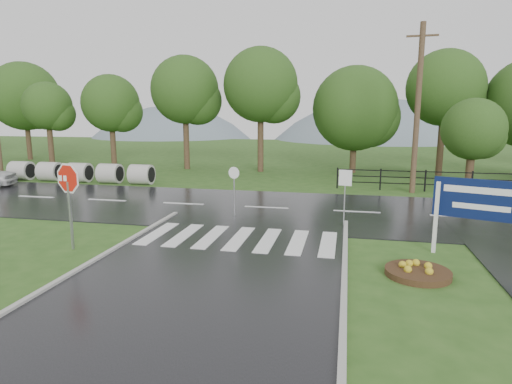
# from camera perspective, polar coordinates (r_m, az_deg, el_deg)

# --- Properties ---
(ground) EXTENTS (120.00, 120.00, 0.00)m
(ground) POSITION_cam_1_polar(r_m,az_deg,el_deg) (10.24, -9.39, -14.32)
(ground) COLOR #2C511B
(ground) RESTS_ON ground
(main_road) EXTENTS (90.00, 8.00, 0.04)m
(main_road) POSITION_cam_1_polar(r_m,az_deg,el_deg) (19.42, 1.40, -2.20)
(main_road) COLOR black
(main_road) RESTS_ON ground
(crosswalk) EXTENTS (6.50, 2.80, 0.02)m
(crosswalk) POSITION_cam_1_polar(r_m,az_deg,el_deg) (14.68, -2.25, -6.18)
(crosswalk) COLOR silver
(crosswalk) RESTS_ON ground
(fence_west) EXTENTS (9.58, 0.08, 1.20)m
(fence_west) POSITION_cam_1_polar(r_m,az_deg,el_deg) (25.24, 21.65, 1.68)
(fence_west) COLOR black
(fence_west) RESTS_ON ground
(hills) EXTENTS (102.00, 48.00, 48.00)m
(hills) POSITION_cam_1_polar(r_m,az_deg,el_deg) (76.24, 11.69, -4.76)
(hills) COLOR slate
(hills) RESTS_ON ground
(treeline) EXTENTS (83.20, 5.20, 10.00)m
(treeline) POSITION_cam_1_polar(r_m,az_deg,el_deg) (32.99, 7.64, 2.98)
(treeline) COLOR #214315
(treeline) RESTS_ON ground
(culvert_pipes) EXTENTS (9.70, 1.20, 1.20)m
(culvert_pipes) POSITION_cam_1_polar(r_m,az_deg,el_deg) (28.97, -22.45, 2.43)
(culvert_pipes) COLOR #9E9B93
(culvert_pipes) RESTS_ON ground
(stop_sign) EXTENTS (1.26, 0.37, 2.94)m
(stop_sign) POSITION_cam_1_polar(r_m,az_deg,el_deg) (14.47, -23.74, 0.67)
(stop_sign) COLOR #939399
(stop_sign) RESTS_ON ground
(estate_billboard) EXTENTS (2.59, 0.93, 2.34)m
(estate_billboard) POSITION_cam_1_polar(r_m,az_deg,el_deg) (14.42, 27.78, -1.38)
(estate_billboard) COLOR silver
(estate_billboard) RESTS_ON ground
(flower_bed) EXTENTS (1.70, 1.70, 0.34)m
(flower_bed) POSITION_cam_1_polar(r_m,az_deg,el_deg) (12.34, 20.77, -9.85)
(flower_bed) COLOR #332111
(flower_bed) RESTS_ON ground
(reg_sign_small) EXTENTS (0.48, 0.12, 2.19)m
(reg_sign_small) POSITION_cam_1_polar(r_m,az_deg,el_deg) (16.31, 11.78, 0.67)
(reg_sign_small) COLOR #939399
(reg_sign_small) RESTS_ON ground
(reg_sign_round) EXTENTS (0.48, 0.14, 2.11)m
(reg_sign_round) POSITION_cam_1_polar(r_m,az_deg,el_deg) (17.58, -2.94, 0.91)
(reg_sign_round) COLOR #939399
(reg_sign_round) RESTS_ON ground
(utility_pole_east) EXTENTS (1.57, 0.29, 8.83)m
(utility_pole_east) POSITION_cam_1_polar(r_m,az_deg,el_deg) (24.38, 20.74, 10.35)
(utility_pole_east) COLOR #473523
(utility_pole_east) RESTS_ON ground
(entrance_tree_left) EXTENTS (3.44, 3.44, 5.10)m
(entrance_tree_left) POSITION_cam_1_polar(r_m,az_deg,el_deg) (27.02, 26.99, 7.44)
(entrance_tree_left) COLOR #3D2B1C
(entrance_tree_left) RESTS_ON ground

